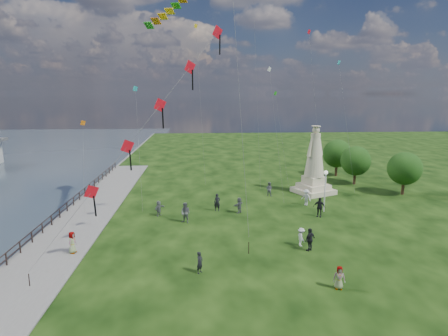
{
  "coord_description": "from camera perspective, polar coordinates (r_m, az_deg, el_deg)",
  "views": [
    {
      "loc": [
        -3.04,
        -22.73,
        11.62
      ],
      "look_at": [
        -1.0,
        8.0,
        5.5
      ],
      "focal_mm": 30.0,
      "sensor_mm": 36.0,
      "label": 1
    }
  ],
  "objects": [
    {
      "name": "lamppost",
      "position": [
        38.33,
        15.19,
        -2.1
      ],
      "size": [
        0.39,
        0.39,
        4.22
      ],
      "color": "silver",
      "rests_on": "ground"
    },
    {
      "name": "waterfront",
      "position": [
        35.94,
        -23.69,
        -8.72
      ],
      "size": [
        200.0,
        200.0,
        1.51
      ],
      "color": "#2F3B46",
      "rests_on": "ground"
    },
    {
      "name": "red_kite_train",
      "position": [
        27.5,
        -10.14,
        8.54
      ],
      "size": [
        12.45,
        9.35,
        16.87
      ],
      "color": "black",
      "rests_on": "ground"
    },
    {
      "name": "person_2",
      "position": [
        30.03,
        11.68,
        -10.26
      ],
      "size": [
        0.59,
        1.0,
        1.47
      ],
      "primitive_type": "imported",
      "rotation": [
        0.0,
        0.0,
        1.68
      ],
      "color": "silver",
      "rests_on": "ground"
    },
    {
      "name": "person_8",
      "position": [
        40.64,
        12.41,
        -4.39
      ],
      "size": [
        1.17,
        1.2,
        1.71
      ],
      "primitive_type": "imported",
      "rotation": [
        0.0,
        0.0,
        -0.83
      ],
      "color": "silver",
      "rests_on": "ground"
    },
    {
      "name": "tree_row",
      "position": [
        51.8,
        20.33,
        1.14
      ],
      "size": [
        8.08,
        14.43,
        5.27
      ],
      "color": "#382314",
      "rests_on": "ground"
    },
    {
      "name": "person_10",
      "position": [
        30.14,
        -22.12,
        -10.64
      ],
      "size": [
        0.66,
        0.89,
        1.63
      ],
      "primitive_type": "imported",
      "rotation": [
        0.0,
        0.0,
        1.34
      ],
      "color": "#595960",
      "rests_on": "ground"
    },
    {
      "name": "person_0",
      "position": [
        25.39,
        -3.72,
        -14.17
      ],
      "size": [
        0.6,
        0.64,
        1.47
      ],
      "primitive_type": "imported",
      "rotation": [
        0.0,
        0.0,
        0.93
      ],
      "color": "black",
      "rests_on": "ground"
    },
    {
      "name": "person_4",
      "position": [
        24.52,
        17.15,
        -15.67
      ],
      "size": [
        0.78,
        0.56,
        1.45
      ],
      "primitive_type": "imported",
      "rotation": [
        0.0,
        0.0,
        -0.18
      ],
      "color": "#595960",
      "rests_on": "ground"
    },
    {
      "name": "person_6",
      "position": [
        37.78,
        -1.04,
        -5.27
      ],
      "size": [
        0.71,
        0.53,
        1.77
      ],
      "primitive_type": "imported",
      "rotation": [
        0.0,
        0.0,
        -0.18
      ],
      "color": "black",
      "rests_on": "ground"
    },
    {
      "name": "person_9",
      "position": [
        37.17,
        14.33,
        -5.79
      ],
      "size": [
        1.26,
        1.05,
        1.92
      ],
      "primitive_type": "imported",
      "rotation": [
        0.0,
        0.0,
        -0.51
      ],
      "color": "black",
      "rests_on": "ground"
    },
    {
      "name": "person_3",
      "position": [
        29.25,
        12.96,
        -10.57
      ],
      "size": [
        1.16,
        1.06,
        1.79
      ],
      "primitive_type": "imported",
      "rotation": [
        0.0,
        0.0,
        3.78
      ],
      "color": "black",
      "rests_on": "ground"
    },
    {
      "name": "person_11",
      "position": [
        37.25,
        2.33,
        -5.68
      ],
      "size": [
        1.42,
        1.53,
        1.57
      ],
      "primitive_type": "imported",
      "rotation": [
        0.0,
        0.0,
        4.02
      ],
      "color": "#595960",
      "rests_on": "ground"
    },
    {
      "name": "statue",
      "position": [
        45.3,
        13.59,
        -0.02
      ],
      "size": [
        5.19,
        5.19,
        8.0
      ],
      "rotation": [
        0.0,
        0.0,
        0.42
      ],
      "color": "beige",
      "rests_on": "ground"
    },
    {
      "name": "small_kites",
      "position": [
        46.09,
        2.71,
        13.91
      ],
      "size": [
        30.92,
        16.24,
        31.87
      ],
      "color": "#1DA1AE",
      "rests_on": "ground"
    },
    {
      "name": "person_5",
      "position": [
        36.9,
        -9.89,
        -6.06
      ],
      "size": [
        1.27,
        1.5,
        1.51
      ],
      "primitive_type": "imported",
      "rotation": [
        0.0,
        0.0,
        0.99
      ],
      "color": "#595960",
      "rests_on": "ground"
    },
    {
      "name": "person_1",
      "position": [
        34.51,
        -5.88,
        -6.82
      ],
      "size": [
        1.09,
        0.96,
        1.92
      ],
      "primitive_type": "imported",
      "rotation": [
        0.0,
        0.0,
        -0.51
      ],
      "color": "#595960",
      "rests_on": "ground"
    },
    {
      "name": "person_7",
      "position": [
        43.53,
        6.88,
        -3.2
      ],
      "size": [
        0.94,
        0.8,
        1.66
      ],
      "primitive_type": "imported",
      "rotation": [
        0.0,
        0.0,
        2.68
      ],
      "color": "#595960",
      "rests_on": "ground"
    }
  ]
}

